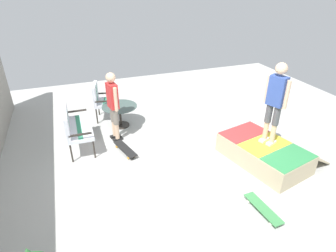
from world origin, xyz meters
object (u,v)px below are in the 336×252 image
Objects in this scene: patio_bench at (73,124)px; skateboard_by_bench at (125,149)px; skate_ramp at (264,152)px; person_skater at (276,98)px; patio_chair_near_house at (101,98)px; patio_table at (120,112)px; skateboard_spare at (263,209)px; person_watching at (113,102)px.

patio_bench reaches higher than skateboard_by_bench.
person_skater is (0.03, -0.06, 1.21)m from skate_ramp.
patio_chair_near_house reaches higher than patio_table.
patio_table is at bearing 44.64° from person_skater.
skate_ramp is 2.52× the size of skateboard_by_bench.
skateboard_spare is (-1.28, 0.99, -1.35)m from person_skater.
skate_ramp is at bearing 114.17° from person_skater.
skateboard_spare is at bearing 142.32° from person_skater.
person_watching is at bearing 6.32° from skateboard_by_bench.
skate_ramp is 1.66× the size of patio_bench.
patio_table is at bearing 22.32° from skateboard_spare.
person_watching reaches higher than skateboard_by_bench.
patio_bench reaches higher than skate_ramp.
patio_chair_near_house is 0.73m from patio_table.
patio_bench and patio_chair_near_house have the same top height.
skateboard_by_bench is (-0.60, -1.01, -0.53)m from patio_bench.
patio_chair_near_house is at bearing 6.78° from person_watching.
person_watching reaches higher than patio_bench.
patio_chair_near_house is at bearing 33.74° from patio_table.
skate_ramp is at bearing -136.29° from patio_table.
skateboard_spare is (-2.61, -1.77, 0.00)m from skateboard_by_bench.
patio_table is at bearing 43.71° from skate_ramp.
patio_bench is 4.28m from skateboard_spare.
patio_table reaches higher than skateboard_by_bench.
patio_chair_near_house is at bearing 23.93° from skateboard_spare.
patio_table is (2.65, 2.53, 0.18)m from skate_ramp.
patio_bench is 1.55× the size of skateboard_spare.
skateboard_spare is (-1.25, 0.93, -0.14)m from skate_ramp.
patio_table is (0.69, -1.18, -0.21)m from patio_bench.
skate_ramp is at bearing -126.12° from person_watching.
patio_table is 1.11× the size of skateboard_spare.
skateboard_spare is at bearing -157.68° from patio_table.
patio_chair_near_house is at bearing 42.12° from skate_ramp.
patio_chair_near_house is at bearing 6.61° from skateboard_by_bench.
person_watching is (-1.20, -0.14, 0.36)m from patio_chair_near_house.
skateboard_by_bench is at bearing 34.19° from skateboard_spare.
patio_table is 0.88m from person_watching.
person_skater is (-2.62, -2.59, 1.03)m from patio_table.
patio_chair_near_house is at bearing -32.00° from patio_bench.
skate_ramp is 2.31× the size of patio_table.
skateboard_by_bench is at bearing 172.50° from patio_table.
person_skater is 2.06× the size of skateboard_by_bench.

